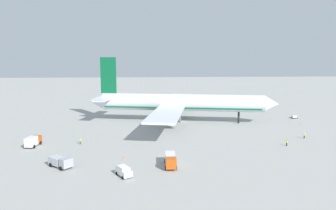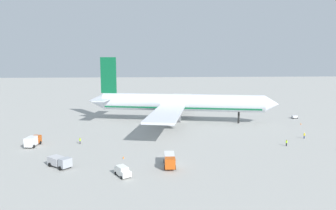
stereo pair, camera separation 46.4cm
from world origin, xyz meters
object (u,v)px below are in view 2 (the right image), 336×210
(baggage_cart_1, at_px, (294,117))
(traffic_cone_1, at_px, (123,157))
(ground_worker_2, at_px, (287,143))
(service_van, at_px, (123,171))
(service_truck_3, at_px, (170,160))
(service_truck_1, at_px, (33,141))
(ground_worker_0, at_px, (304,135))
(traffic_cone_0, at_px, (301,124))
(airliner, at_px, (178,103))
(traffic_cone_3, at_px, (237,106))
(service_truck_2, at_px, (60,161))
(ground_worker_1, at_px, (80,141))
(traffic_cone_2, at_px, (114,105))
(baggage_cart_0, at_px, (219,101))

(baggage_cart_1, relative_size, traffic_cone_1, 5.46)
(ground_worker_2, distance_m, traffic_cone_1, 43.47)
(service_van, bearing_deg, service_truck_3, 28.00)
(service_truck_1, distance_m, ground_worker_0, 76.36)
(service_truck_3, xyz_separation_m, ground_worker_0, (41.26, 21.11, -0.52))
(traffic_cone_0, bearing_deg, airliner, 168.54)
(traffic_cone_0, xyz_separation_m, traffic_cone_3, (-9.87, 44.89, 0.00))
(service_truck_2, relative_size, ground_worker_1, 3.32)
(ground_worker_0, height_order, traffic_cone_3, ground_worker_0)
(ground_worker_1, distance_m, traffic_cone_2, 73.61)
(airliner, relative_size, traffic_cone_2, 129.18)
(ground_worker_1, bearing_deg, traffic_cone_3, 46.04)
(airliner, distance_m, service_truck_1, 52.53)
(service_truck_2, relative_size, baggage_cart_1, 1.97)
(traffic_cone_3, bearing_deg, service_truck_1, -138.34)
(service_truck_1, bearing_deg, traffic_cone_2, 78.99)
(service_truck_3, height_order, baggage_cart_0, service_truck_3)
(ground_worker_1, xyz_separation_m, traffic_cone_1, (12.61, -13.74, -0.63))
(traffic_cone_1, height_order, traffic_cone_3, same)
(service_truck_3, bearing_deg, traffic_cone_3, 64.77)
(baggage_cart_0, distance_m, traffic_cone_0, 63.76)
(baggage_cart_0, bearing_deg, service_truck_1, -129.90)
(traffic_cone_2, bearing_deg, service_truck_1, -101.01)
(baggage_cart_1, bearing_deg, ground_worker_0, -111.34)
(ground_worker_1, relative_size, traffic_cone_3, 3.24)
(service_truck_2, relative_size, traffic_cone_1, 10.75)
(service_truck_2, height_order, traffic_cone_1, service_truck_2)
(service_truck_2, relative_size, ground_worker_2, 3.47)
(service_truck_1, bearing_deg, baggage_cart_0, 50.10)
(service_truck_3, distance_m, ground_worker_2, 35.21)
(service_truck_2, distance_m, traffic_cone_1, 14.17)
(ground_worker_1, height_order, ground_worker_2, ground_worker_1)
(ground_worker_0, bearing_deg, ground_worker_1, -178.91)
(ground_worker_1, relative_size, traffic_cone_2, 3.24)
(service_truck_2, relative_size, service_van, 1.27)
(traffic_cone_0, relative_size, traffic_cone_2, 1.00)
(traffic_cone_2, bearing_deg, service_van, -83.81)
(service_truck_3, xyz_separation_m, traffic_cone_0, (50.16, 40.60, -1.16))
(airliner, height_order, service_truck_1, airliner)
(baggage_cart_1, bearing_deg, traffic_cone_2, 150.72)
(traffic_cone_3, bearing_deg, ground_worker_2, -96.22)
(airliner, xyz_separation_m, service_truck_1, (-42.15, -30.86, -5.52))
(ground_worker_0, relative_size, ground_worker_2, 1.05)
(ground_worker_2, bearing_deg, traffic_cone_1, -170.06)
(service_truck_1, height_order, traffic_cone_3, service_truck_1)
(ground_worker_0, distance_m, traffic_cone_2, 95.10)
(baggage_cart_0, relative_size, traffic_cone_3, 5.97)
(service_van, bearing_deg, traffic_cone_1, 93.00)
(traffic_cone_0, bearing_deg, traffic_cone_3, 102.40)
(ground_worker_1, distance_m, ground_worker_2, 55.78)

